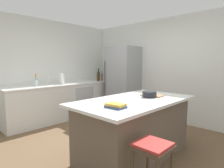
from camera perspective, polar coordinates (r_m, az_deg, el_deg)
name	(u,v)px	position (r m, az deg, el deg)	size (l,w,h in m)	color
ground_plane	(105,147)	(3.50, -2.03, -18.51)	(7.20, 7.20, 0.00)	brown
wall_rear	(169,70)	(5.01, 16.81, 4.08)	(6.00, 0.10, 2.60)	silver
wall_left	(39,70)	(5.23, -21.10, 4.01)	(0.10, 6.00, 2.60)	silver
counter_run_left	(66,101)	(5.25, -13.76, -4.93)	(0.68, 3.18, 0.93)	silver
kitchen_island	(134,127)	(3.08, 6.80, -12.88)	(1.09, 2.01, 0.91)	brown
refrigerator	(123,81)	(5.37, 3.34, 0.85)	(0.82, 0.72, 1.92)	#93969B
bar_stool	(152,154)	(2.15, 12.13, -19.90)	(0.36, 0.36, 0.64)	#473828
sink_faucet	(49,79)	(4.99, -18.59, 1.55)	(0.15, 0.05, 0.30)	silver
flower_vase	(36,82)	(4.83, -21.99, 0.62)	(0.08, 0.08, 0.29)	silver
paper_towel_roll	(62,79)	(5.05, -14.86, 1.46)	(0.14, 0.14, 0.31)	gray
gin_bottle	(106,77)	(6.07, -1.91, 2.24)	(0.06, 0.06, 0.29)	#8CB79E
soda_bottle	(105,76)	(5.95, -2.26, 2.48)	(0.08, 0.08, 0.38)	silver
vinegar_bottle	(102,77)	(5.92, -3.08, 2.16)	(0.05, 0.05, 0.29)	#994C23
wine_bottle	(99,76)	(5.87, -4.09, 2.45)	(0.07, 0.07, 0.38)	#19381E
syrup_bottle	(98,77)	(5.76, -4.32, 2.06)	(0.06, 0.06, 0.29)	#5B3319
cookbook_stack	(116,106)	(2.39, 1.08, -6.57)	(0.25, 0.17, 0.06)	#334770
mixing_bowl	(149,94)	(3.19, 11.24, -3.07)	(0.24, 0.24, 0.10)	black
cutting_board	(152,95)	(3.33, 12.13, -3.37)	(0.37, 0.26, 0.02)	#9E7042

